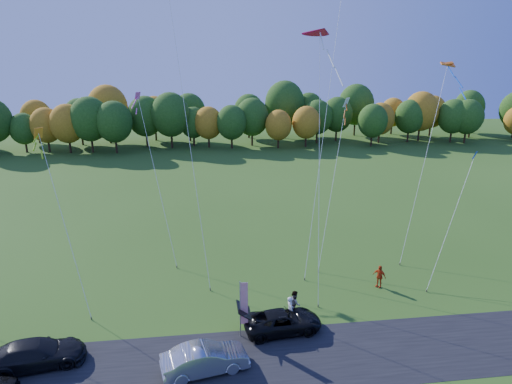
{
  "coord_description": "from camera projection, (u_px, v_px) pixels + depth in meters",
  "views": [
    {
      "loc": [
        -4.02,
        -25.9,
        17.3
      ],
      "look_at": [
        0.0,
        6.0,
        7.0
      ],
      "focal_mm": 32.0,
      "sensor_mm": 36.0,
      "label": 1
    }
  ],
  "objects": [
    {
      "name": "kite_parafoil_rainbow",
      "position": [
        425.0,
        159.0,
        39.45
      ],
      "size": [
        7.84,
        8.35,
        16.25
      ],
      "color": "#4C3F33",
      "rests_on": "ground"
    },
    {
      "name": "ground",
      "position": [
        267.0,
        320.0,
        30.23
      ],
      "size": [
        160.0,
        160.0,
        0.0
      ],
      "primitive_type": "plane",
      "color": "#2A4F14"
    },
    {
      "name": "kite_diamond_yellow",
      "position": [
        64.0,
        223.0,
        30.55
      ],
      "size": [
        3.92,
        5.53,
        12.44
      ],
      "color": "#4C3F33",
      "rests_on": "ground"
    },
    {
      "name": "silver_sedan",
      "position": [
        205.0,
        359.0,
        25.21
      ],
      "size": [
        5.06,
        2.64,
        1.59
      ],
      "primitive_type": "imported",
      "rotation": [
        0.0,
        0.0,
        1.78
      ],
      "color": "#B0B0B5",
      "rests_on": "ground"
    },
    {
      "name": "feather_flag",
      "position": [
        243.0,
        303.0,
        27.86
      ],
      "size": [
        0.51,
        0.08,
        3.81
      ],
      "color": "#999999",
      "rests_on": "ground"
    },
    {
      "name": "black_suv",
      "position": [
        283.0,
        321.0,
        28.86
      ],
      "size": [
        5.15,
        2.77,
        1.37
      ],
      "primitive_type": "imported",
      "rotation": [
        0.0,
        0.0,
        1.67
      ],
      "color": "black",
      "rests_on": "ground"
    },
    {
      "name": "person_tailgate_b",
      "position": [
        295.0,
        303.0,
        30.42
      ],
      "size": [
        0.71,
        0.91,
        1.85
      ],
      "primitive_type": "imported",
      "rotation": [
        0.0,
        0.0,
        1.59
      ],
      "color": "gray",
      "rests_on": "ground"
    },
    {
      "name": "kite_diamond_pink",
      "position": [
        156.0,
        177.0,
        38.96
      ],
      "size": [
        3.7,
        8.8,
        13.76
      ],
      "color": "#4C3F33",
      "rests_on": "ground"
    },
    {
      "name": "kite_diamond_blue_low",
      "position": [
        452.0,
        220.0,
        35.17
      ],
      "size": [
        6.35,
        5.97,
        9.53
      ],
      "color": "#4C3F33",
      "rests_on": "ground"
    },
    {
      "name": "dark_truck_a",
      "position": [
        36.0,
        354.0,
        25.69
      ],
      "size": [
        5.58,
        3.02,
        1.53
      ],
      "primitive_type": "imported",
      "rotation": [
        0.0,
        0.0,
        1.74
      ],
      "color": "black",
      "rests_on": "ground"
    },
    {
      "name": "kite_parafoil_orange",
      "position": [
        329.0,
        94.0,
        37.09
      ],
      "size": [
        7.71,
        12.39,
        27.62
      ],
      "color": "#4C3F33",
      "rests_on": "ground"
    },
    {
      "name": "asphalt_strip",
      "position": [
        278.0,
        359.0,
        26.44
      ],
      "size": [
        90.0,
        6.0,
        0.01
      ],
      "primitive_type": "cube",
      "color": "black",
      "rests_on": "ground"
    },
    {
      "name": "person_east",
      "position": [
        379.0,
        276.0,
        34.13
      ],
      "size": [
        1.01,
        1.04,
        1.75
      ],
      "primitive_type": "imported",
      "rotation": [
        0.0,
        0.0,
        -0.82
      ],
      "color": "red",
      "rests_on": "ground"
    },
    {
      "name": "tree_line",
      "position": [
        222.0,
        147.0,
        82.19
      ],
      "size": [
        116.0,
        12.0,
        10.0
      ],
      "primitive_type": null,
      "color": "#1E4711",
      "rests_on": "ground"
    },
    {
      "name": "kite_delta_blue",
      "position": [
        183.0,
        95.0,
        34.19
      ],
      "size": [
        4.35,
        10.94,
        28.31
      ],
      "color": "#4C3F33",
      "rests_on": "ground"
    },
    {
      "name": "kite_delta_red",
      "position": [
        319.0,
        154.0,
        32.82
      ],
      "size": [
        2.81,
        9.15,
        19.79
      ],
      "color": "#4C3F33",
      "rests_on": "ground"
    },
    {
      "name": "kite_diamond_white",
      "position": [
        333.0,
        183.0,
        38.04
      ],
      "size": [
        4.41,
        7.4,
        13.45
      ],
      "color": "#4C3F33",
      "rests_on": "ground"
    },
    {
      "name": "person_tailgate_a",
      "position": [
        290.0,
        309.0,
        29.77
      ],
      "size": [
        0.54,
        0.73,
        1.81
      ],
      "primitive_type": "imported",
      "rotation": [
        0.0,
        0.0,
        1.75
      ],
      "color": "white",
      "rests_on": "ground"
    }
  ]
}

